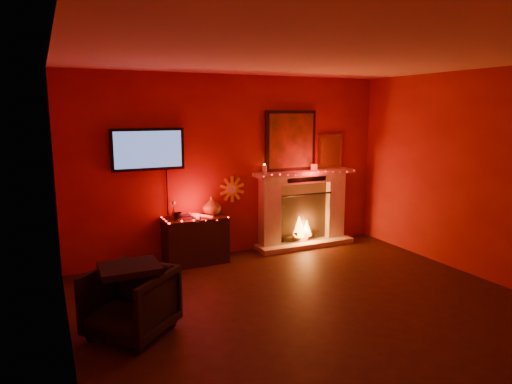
{
  "coord_description": "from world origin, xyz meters",
  "views": [
    {
      "loc": [
        -2.62,
        -3.84,
        2.17
      ],
      "look_at": [
        -0.02,
        1.7,
        1.08
      ],
      "focal_mm": 32.0,
      "sensor_mm": 36.0,
      "label": 1
    }
  ],
  "objects_px": {
    "fireplace": "(302,201)",
    "tv": "(148,150)",
    "sunburst_clock": "(232,189)",
    "console_table": "(196,237)",
    "armchair": "(131,302)"
  },
  "relations": [
    {
      "from": "tv",
      "to": "console_table",
      "type": "distance_m",
      "value": 1.42
    },
    {
      "from": "fireplace",
      "to": "tv",
      "type": "distance_m",
      "value": 2.61
    },
    {
      "from": "sunburst_clock",
      "to": "armchair",
      "type": "xyz_separation_m",
      "value": [
        -1.9,
        -2.02,
        -0.67
      ]
    },
    {
      "from": "tv",
      "to": "sunburst_clock",
      "type": "xyz_separation_m",
      "value": [
        1.25,
        0.03,
        -0.65
      ]
    },
    {
      "from": "fireplace",
      "to": "console_table",
      "type": "xyz_separation_m",
      "value": [
        -1.84,
        -0.13,
        -0.35
      ]
    },
    {
      "from": "tv",
      "to": "armchair",
      "type": "relative_size",
      "value": 1.68
    },
    {
      "from": "sunburst_clock",
      "to": "console_table",
      "type": "distance_m",
      "value": 0.93
    },
    {
      "from": "tv",
      "to": "console_table",
      "type": "relative_size",
      "value": 1.31
    },
    {
      "from": "sunburst_clock",
      "to": "fireplace",
      "type": "bearing_deg",
      "value": -4.37
    },
    {
      "from": "fireplace",
      "to": "sunburst_clock",
      "type": "distance_m",
      "value": 1.23
    },
    {
      "from": "fireplace",
      "to": "sunburst_clock",
      "type": "relative_size",
      "value": 5.45
    },
    {
      "from": "console_table",
      "to": "armchair",
      "type": "xyz_separation_m",
      "value": [
        -1.25,
        -1.8,
        -0.04
      ]
    },
    {
      "from": "fireplace",
      "to": "armchair",
      "type": "height_order",
      "value": "fireplace"
    },
    {
      "from": "fireplace",
      "to": "tv",
      "type": "xyz_separation_m",
      "value": [
        -2.44,
        0.06,
        0.92
      ]
    },
    {
      "from": "sunburst_clock",
      "to": "armchair",
      "type": "relative_size",
      "value": 0.54
    }
  ]
}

